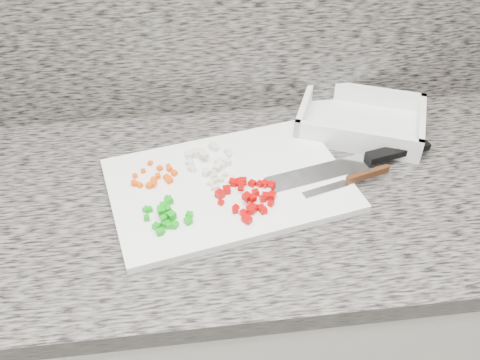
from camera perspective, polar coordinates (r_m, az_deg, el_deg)
The scene contains 11 objects.
cabinet at distance 1.45m, azimuth -1.90°, elevation -15.06°, with size 3.92×0.62×0.86m, color white.
countertop at distance 1.11m, azimuth -2.41°, elevation -1.99°, with size 3.96×0.64×0.04m, color #635F57.
cutting_board at distance 1.10m, azimuth -1.16°, elevation -0.51°, with size 0.48×0.32×0.02m, color white.
carrot_pile at distance 1.11m, azimuth -9.07°, elevation 0.23°, with size 0.10×0.09×0.01m.
onion_pile at distance 1.14m, azimuth -3.61°, elevation 2.41°, with size 0.10×0.11×0.02m.
green_pepper_pile at distance 1.02m, azimuth -7.85°, elevation -3.71°, with size 0.10×0.10×0.02m.
red_pepper_pile at distance 1.05m, azimuth 0.92°, elevation -1.78°, with size 0.13×0.13×0.02m.
garlic_pile at distance 1.09m, azimuth -2.21°, elevation -0.09°, with size 0.07×0.06×0.01m.
chef_knife at distance 1.18m, azimuth 13.85°, elevation 2.25°, with size 0.38×0.13×0.02m.
paring_knife at distance 1.12m, azimuth 12.39°, elevation 0.20°, with size 0.19×0.07×0.02m.
tray at distance 1.29m, azimuth 12.73°, elevation 6.11°, with size 0.34×0.29×0.06m.
Camera 1 is at (-0.05, 0.63, 1.64)m, focal length 40.00 mm.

